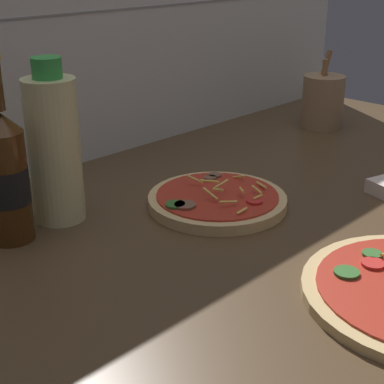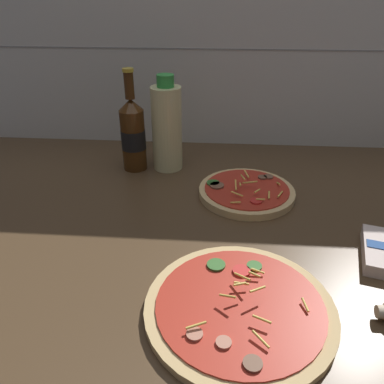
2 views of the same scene
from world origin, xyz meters
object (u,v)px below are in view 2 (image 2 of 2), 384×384
(pizza_near, at_px, (239,307))
(pizza_far, at_px, (246,192))
(oil_bottle, at_px, (167,127))
(beer_bottle, at_px, (133,134))

(pizza_near, distance_m, pizza_far, 0.36)
(oil_bottle, bearing_deg, pizza_near, -70.77)
(pizza_near, xyz_separation_m, oil_bottle, (-0.17, 0.49, 0.10))
(pizza_near, relative_size, oil_bottle, 1.18)
(pizza_near, xyz_separation_m, pizza_far, (0.03, 0.35, 0.00))
(pizza_far, distance_m, oil_bottle, 0.26)
(pizza_near, relative_size, pizza_far, 1.30)
(pizza_far, bearing_deg, pizza_near, -94.59)
(pizza_near, distance_m, beer_bottle, 0.56)
(pizza_near, bearing_deg, beer_bottle, 118.17)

